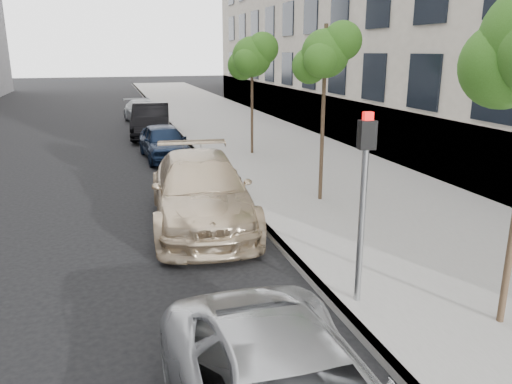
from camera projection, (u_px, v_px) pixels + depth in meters
name	position (u px, v px, depth m)	size (l,w,h in m)	color
sidewalk	(224.00, 121.00, 28.33)	(6.40, 72.00, 0.14)	gray
curb	(169.00, 124.00, 27.48)	(0.15, 72.00, 0.14)	#9E9B93
tree_mid	(326.00, 54.00, 12.25)	(1.57, 1.37, 4.50)	#38281C
tree_far	(253.00, 57.00, 18.28)	(1.78, 1.58, 4.46)	#38281C
signal_pole	(364.00, 186.00, 7.38)	(0.26, 0.20, 2.96)	#939699
suv	(201.00, 190.00, 11.62)	(2.23, 5.48, 1.59)	tan
sedan_blue	(164.00, 142.00, 18.65)	(1.54, 3.82, 1.30)	black
sedan_black	(151.00, 121.00, 23.35)	(1.66, 4.76, 1.57)	black
sedan_rear	(143.00, 112.00, 28.14)	(1.76, 4.34, 1.26)	#95989C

